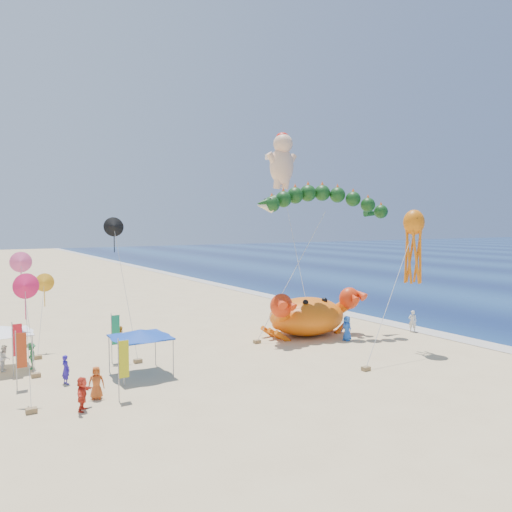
{
  "coord_description": "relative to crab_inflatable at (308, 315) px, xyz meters",
  "views": [
    {
      "loc": [
        -21.44,
        -29.12,
        8.89
      ],
      "look_at": [
        -2.0,
        2.0,
        6.5
      ],
      "focal_mm": 35.0,
      "sensor_mm": 36.0,
      "label": 1
    }
  ],
  "objects": [
    {
      "name": "ground",
      "position": [
        -2.85,
        -1.99,
        -1.65
      ],
      "size": [
        320.0,
        320.0,
        0.0
      ],
      "primitive_type": "plane",
      "color": "#D1B784",
      "rests_on": "ground"
    },
    {
      "name": "foam_strip",
      "position": [
        9.15,
        -1.99,
        -1.64
      ],
      "size": [
        320.0,
        320.0,
        0.0
      ],
      "primitive_type": "plane",
      "color": "silver",
      "rests_on": "ground"
    },
    {
      "name": "crab_inflatable",
      "position": [
        0.0,
        0.0,
        0.0
      ],
      "size": [
        8.52,
        5.22,
        3.73
      ],
      "color": "orange",
      "rests_on": "ground"
    },
    {
      "name": "dragon_kite",
      "position": [
        1.05,
        -0.61,
        8.69
      ],
      "size": [
        11.75,
        4.01,
        11.57
      ],
      "color": "#0E3611",
      "rests_on": "ground"
    },
    {
      "name": "cherub_kite",
      "position": [
        3.2,
        8.2,
        13.36
      ],
      "size": [
        3.2,
        8.1,
        17.51
      ],
      "color": "#F4BD95",
      "rests_on": "ground"
    },
    {
      "name": "octopus_kite",
      "position": [
        3.43,
        -7.46,
        6.02
      ],
      "size": [
        7.43,
        2.91,
        9.86
      ],
      "color": "orange",
      "rests_on": "ground"
    },
    {
      "name": "canopy_blue",
      "position": [
        -14.75,
        -3.05,
        0.8
      ],
      "size": [
        3.45,
        3.45,
        2.71
      ],
      "color": "gray",
      "rests_on": "ground"
    },
    {
      "name": "canopy_white",
      "position": [
        -21.56,
        2.39,
        0.8
      ],
      "size": [
        3.54,
        3.54,
        2.71
      ],
      "color": "gray",
      "rests_on": "ground"
    },
    {
      "name": "feather_flags",
      "position": [
        -18.54,
        -1.96,
        0.37
      ],
      "size": [
        6.34,
        7.44,
        3.2
      ],
      "color": "gray",
      "rests_on": "ground"
    },
    {
      "name": "beachgoers",
      "position": [
        -13.31,
        -2.07,
        -0.8
      ],
      "size": [
        30.31,
        11.51,
        1.89
      ],
      "color": "blue",
      "rests_on": "ground"
    },
    {
      "name": "small_kites",
      "position": [
        -18.62,
        1.27,
        4.16
      ],
      "size": [
        7.53,
        13.47,
        9.37
      ],
      "color": "black",
      "rests_on": "ground"
    }
  ]
}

